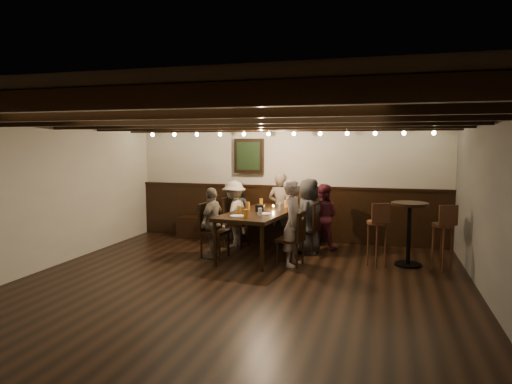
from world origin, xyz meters
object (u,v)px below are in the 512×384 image
(chair_left_far, at_px, (214,241))
(person_left_far, at_px, (212,222))
(person_bench_right, at_px, (323,217))
(bar_stool_left, at_px, (377,243))
(person_bench_left, at_px, (237,211))
(person_right_far, at_px, (293,223))
(dining_table, at_px, (261,215))
(person_left_near, at_px, (234,214))
(person_right_near, at_px, (308,216))
(chair_right_far, at_px, (291,249))
(chair_left_near, at_px, (235,232))
(chair_right_near, at_px, (307,238))
(bar_stool_right, at_px, (442,246))
(person_bench_centre, at_px, (281,208))
(high_top_table, at_px, (409,224))

(chair_left_far, bearing_deg, person_left_far, -90.00)
(person_bench_right, distance_m, bar_stool_left, 1.47)
(person_bench_left, distance_m, person_right_far, 2.13)
(dining_table, distance_m, person_left_near, 0.88)
(person_bench_left, relative_size, person_right_far, 0.88)
(person_left_far, relative_size, person_right_near, 0.90)
(chair_right_far, xyz_separation_m, person_bench_right, (0.33, 1.32, 0.35))
(chair_left_near, bearing_deg, chair_right_near, 90.00)
(person_right_near, bearing_deg, dining_table, 120.96)
(person_left_far, relative_size, bar_stool_right, 1.16)
(chair_left_far, xyz_separation_m, person_right_near, (1.56, 0.73, 0.39))
(person_bench_right, bearing_deg, dining_table, 45.00)
(chair_right_far, distance_m, person_bench_centre, 1.72)
(person_left_far, distance_m, high_top_table, 3.33)
(chair_left_near, relative_size, person_left_near, 0.74)
(person_bench_left, bearing_deg, high_top_table, 169.20)
(person_bench_right, xyz_separation_m, person_right_near, (-0.20, -0.43, 0.06))
(dining_table, bearing_deg, person_right_far, -30.96)
(bar_stool_right, bearing_deg, person_right_far, 169.30)
(person_left_near, bearing_deg, chair_left_far, 1.90)
(chair_left_near, height_order, chair_right_near, chair_left_near)
(person_left_near, relative_size, person_left_far, 1.04)
(dining_table, xyz_separation_m, person_bench_centre, (0.12, 1.04, -0.02))
(person_bench_left, distance_m, high_top_table, 3.47)
(person_bench_left, xyz_separation_m, bar_stool_right, (3.82, -1.19, -0.23))
(person_bench_centre, height_order, bar_stool_right, person_bench_centre)
(chair_right_far, xyz_separation_m, high_top_table, (1.86, 0.49, 0.42))
(person_left_near, bearing_deg, person_left_far, 0.00)
(person_bench_left, bearing_deg, bar_stool_right, 169.21)
(person_left_near, distance_m, person_left_far, 0.90)
(person_bench_centre, xyz_separation_m, person_bench_right, (0.88, -0.25, -0.09))
(chair_left_near, bearing_deg, high_top_table, 86.46)
(person_bench_centre, height_order, person_left_near, person_bench_centre)
(person_bench_right, bearing_deg, person_left_far, 39.29)
(chair_right_near, distance_m, bar_stool_right, 2.33)
(person_left_near, bearing_deg, bar_stool_left, 80.62)
(person_left_near, height_order, person_right_far, person_right_far)
(person_left_near, xyz_separation_m, bar_stool_right, (3.72, -0.72, -0.25))
(chair_left_near, height_order, person_left_near, person_left_near)
(chair_right_near, bearing_deg, person_bench_right, -21.83)
(person_bench_centre, distance_m, high_top_table, 2.63)
(chair_left_far, relative_size, person_bench_right, 0.77)
(person_right_near, relative_size, person_right_far, 0.97)
(person_bench_centre, xyz_separation_m, high_top_table, (2.40, -1.08, -0.03))
(person_right_near, bearing_deg, chair_right_far, 178.02)
(dining_table, height_order, person_left_near, person_left_near)
(bar_stool_left, bearing_deg, person_bench_right, 115.23)
(person_bench_right, bearing_deg, high_top_table, 157.99)
(chair_right_near, distance_m, person_bench_right, 0.59)
(person_bench_left, distance_m, bar_stool_left, 3.08)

